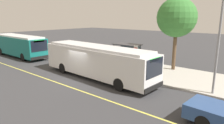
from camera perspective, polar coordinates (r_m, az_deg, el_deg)
The scene contains 10 objects.
ground_plane at distance 18.80m, azimuth -8.98°, elevation -4.42°, with size 120.00×120.00×0.00m, color #38383A.
sidewalk_curb at distance 23.00m, azimuth 2.34°, elevation -0.89°, with size 44.00×6.40×0.15m, color #B7B2A8.
lane_stripe_center at distance 17.52m, azimuth -14.43°, elevation -5.96°, with size 36.00×0.14×0.01m, color #E0D64C.
transit_bus_main at distance 18.25m, azimuth -4.43°, elevation 0.43°, with size 12.16×3.03×2.95m.
transit_bus_second at distance 30.99m, azimuth -24.84°, elevation 4.39°, with size 10.79×2.61×2.95m.
bus_shelter at distance 21.98m, azimuth 4.12°, elevation 3.35°, with size 2.90×1.60×2.48m.
waiting_bench at distance 22.12m, azimuth 3.69°, elevation 0.02°, with size 1.60×0.48×0.95m.
route_sign_post at distance 18.69m, azimuth 6.70°, elevation 1.74°, with size 0.44×0.08×2.80m.
street_tree_near_shelter at distance 21.19m, azimuth 17.82°, elevation 11.84°, with size 3.87×3.87×7.19m.
utility_pole at distance 15.48m, azimuth 27.73°, elevation 3.28°, with size 0.16×0.16×6.40m, color gray.
Camera 1 is at (13.66, -11.68, 5.52)m, focal length 32.32 mm.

